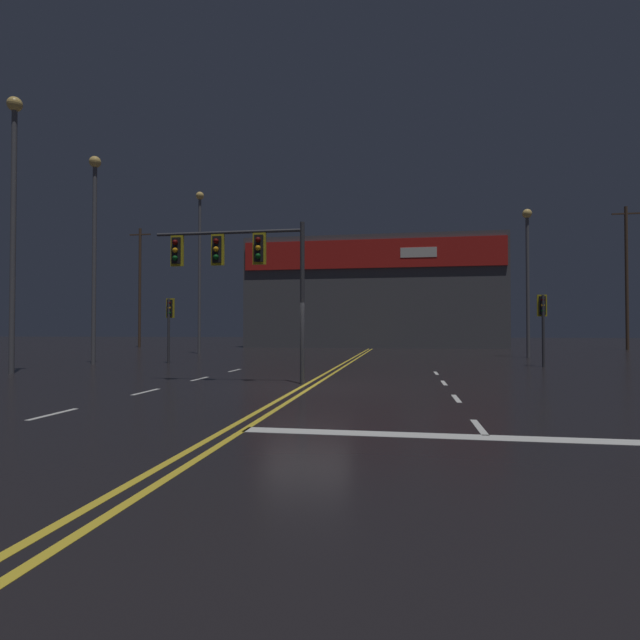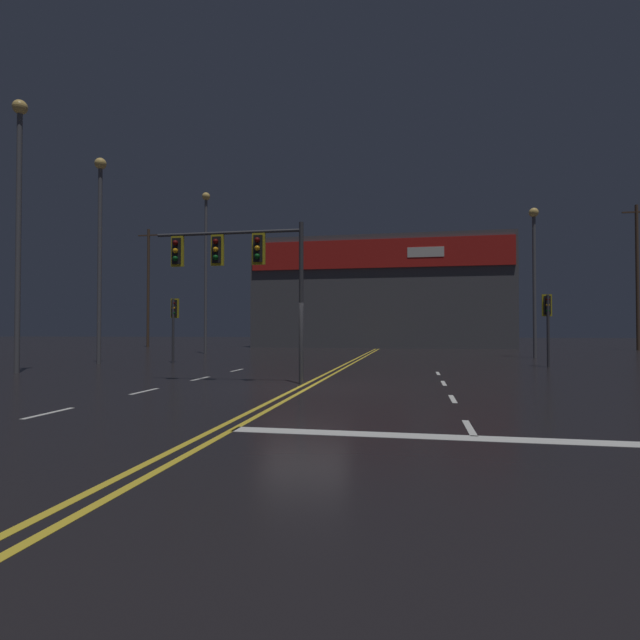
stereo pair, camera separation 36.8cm
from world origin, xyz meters
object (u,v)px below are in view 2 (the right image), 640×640
traffic_signal_corner_northeast (547,314)px  traffic_signal_median (236,259)px  streetlight_median_approach (19,201)px  streetlight_far_right (100,233)px  streetlight_near_right (534,261)px  traffic_signal_corner_northwest (174,316)px  streetlight_near_left (206,253)px

traffic_signal_corner_northeast → traffic_signal_median: bearing=-142.2°
streetlight_median_approach → streetlight_far_right: (-0.07, 5.20, -0.27)m
traffic_signal_median → streetlight_near_right: 20.98m
traffic_signal_median → traffic_signal_corner_northwest: size_ratio=1.53×
traffic_signal_corner_northwest → streetlight_near_right: streetlight_near_right is taller
traffic_signal_corner_northeast → streetlight_near_right: streetlight_near_right is taller
traffic_signal_median → streetlight_far_right: bearing=143.9°
traffic_signal_corner_northeast → streetlight_far_right: size_ratio=0.32×
traffic_signal_corner_northwest → streetlight_near_left: (-2.43, 9.47, 4.70)m
traffic_signal_corner_northeast → streetlight_near_right: bearing=81.1°
streetlight_near_right → streetlight_far_right: bearing=-156.6°
streetlight_near_left → traffic_signal_corner_northwest: bearing=-75.6°
streetlight_near_left → streetlight_median_approach: bearing=-92.3°
traffic_signal_corner_northeast → streetlight_far_right: bearing=-174.9°
streetlight_near_right → traffic_signal_corner_northeast: bearing=-98.9°
traffic_signal_corner_northeast → streetlight_far_right: 21.51m
streetlight_far_right → traffic_signal_corner_northeast: bearing=5.1°
traffic_signal_median → streetlight_far_right: 12.14m
streetlight_median_approach → traffic_signal_median: bearing=-10.7°
traffic_signal_median → traffic_signal_corner_northwest: 10.82m
traffic_signal_median → streetlight_far_right: size_ratio=0.49×
streetlight_near_left → streetlight_near_right: size_ratio=1.27×
traffic_signal_corner_northwest → traffic_signal_corner_northeast: size_ratio=1.00×
traffic_signal_corner_northwest → streetlight_near_left: 10.85m
streetlight_near_left → streetlight_near_right: 21.61m
traffic_signal_corner_northeast → streetlight_median_approach: 22.55m
traffic_signal_median → traffic_signal_corner_northeast: size_ratio=1.53×
traffic_signal_corner_northeast → streetlight_near_left: bearing=155.8°
traffic_signal_corner_northwest → streetlight_near_left: streetlight_near_left is taller
traffic_signal_corner_northeast → streetlight_median_approach: bearing=-161.3°
streetlight_near_left → streetlight_near_right: (21.52, -1.42, -1.32)m
traffic_signal_median → streetlight_median_approach: streetlight_median_approach is taller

